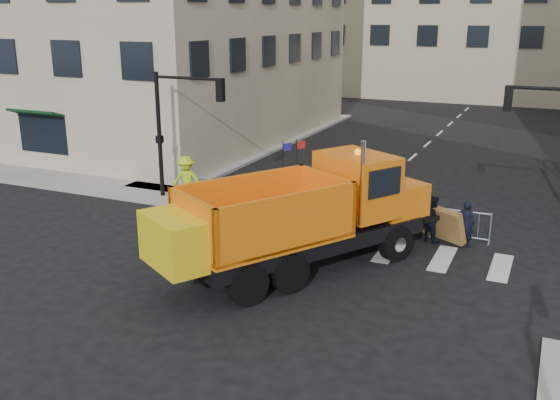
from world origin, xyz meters
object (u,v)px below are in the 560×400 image
at_px(cop_b, 432,219).
at_px(worker, 187,181).
at_px(cop_c, 397,219).
at_px(cop_a, 466,223).
at_px(plow_truck, 299,214).

xyz_separation_m(cop_b, worker, (-9.88, -0.20, 0.34)).
bearing_deg(cop_c, cop_a, 154.87).
height_order(cop_a, cop_c, cop_c).
bearing_deg(plow_truck, worker, 89.19).
xyz_separation_m(cop_c, worker, (-8.80, 0.46, 0.30)).
height_order(plow_truck, worker, plow_truck).
distance_m(plow_truck, cop_a, 6.22).
distance_m(cop_b, cop_c, 1.26).
bearing_deg(cop_b, plow_truck, 80.21).
distance_m(cop_a, worker, 11.04).
xyz_separation_m(plow_truck, worker, (-6.66, 4.11, -0.66)).
bearing_deg(plow_truck, cop_a, -14.59).
relative_size(cop_b, cop_c, 0.95).
relative_size(plow_truck, cop_a, 6.49).
relative_size(cop_a, cop_b, 0.98).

